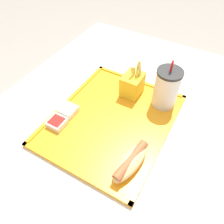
{
  "coord_description": "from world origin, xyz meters",
  "views": [
    {
      "loc": [
        0.34,
        0.21,
        1.24
      ],
      "look_at": [
        -0.05,
        -0.01,
        0.75
      ],
      "focal_mm": 35.0,
      "sensor_mm": 36.0,
      "label": 1
    }
  ],
  "objects_px": {
    "hot_dog_far": "(131,161)",
    "sauce_cup_ketchup": "(57,123)",
    "sauce_cup_mayo": "(69,109)",
    "soda_cup": "(166,88)",
    "fries_carton": "(133,84)"
  },
  "relations": [
    {
      "from": "soda_cup",
      "to": "hot_dog_far",
      "type": "relative_size",
      "value": 1.15
    },
    {
      "from": "fries_carton",
      "to": "soda_cup",
      "type": "bearing_deg",
      "value": 92.41
    },
    {
      "from": "hot_dog_far",
      "to": "sauce_cup_ketchup",
      "type": "xyz_separation_m",
      "value": [
        -0.01,
        -0.25,
        -0.01
      ]
    },
    {
      "from": "sauce_cup_mayo",
      "to": "sauce_cup_ketchup",
      "type": "bearing_deg",
      "value": 1.28
    },
    {
      "from": "soda_cup",
      "to": "fries_carton",
      "type": "relative_size",
      "value": 1.3
    },
    {
      "from": "hot_dog_far",
      "to": "fries_carton",
      "type": "height_order",
      "value": "fries_carton"
    },
    {
      "from": "hot_dog_far",
      "to": "sauce_cup_ketchup",
      "type": "bearing_deg",
      "value": -93.11
    },
    {
      "from": "fries_carton",
      "to": "sauce_cup_ketchup",
      "type": "xyz_separation_m",
      "value": [
        0.24,
        -0.13,
        -0.03
      ]
    },
    {
      "from": "soda_cup",
      "to": "sauce_cup_ketchup",
      "type": "distance_m",
      "value": 0.35
    },
    {
      "from": "soda_cup",
      "to": "fries_carton",
      "type": "bearing_deg",
      "value": -87.59
    },
    {
      "from": "hot_dog_far",
      "to": "sauce_cup_mayo",
      "type": "height_order",
      "value": "hot_dog_far"
    },
    {
      "from": "fries_carton",
      "to": "sauce_cup_ketchup",
      "type": "relative_size",
      "value": 2.55
    },
    {
      "from": "sauce_cup_ketchup",
      "to": "hot_dog_far",
      "type": "bearing_deg",
      "value": 86.89
    },
    {
      "from": "soda_cup",
      "to": "sauce_cup_mayo",
      "type": "xyz_separation_m",
      "value": [
        0.18,
        -0.25,
        -0.06
      ]
    },
    {
      "from": "soda_cup",
      "to": "fries_carton",
      "type": "distance_m",
      "value": 0.11
    }
  ]
}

